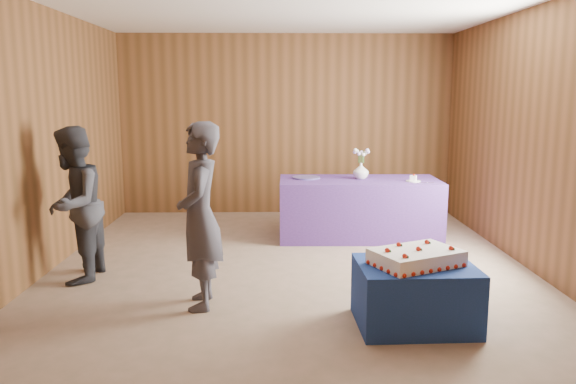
{
  "coord_description": "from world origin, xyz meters",
  "views": [
    {
      "loc": [
        -0.13,
        -5.55,
        1.81
      ],
      "look_at": [
        -0.02,
        0.1,
        0.82
      ],
      "focal_mm": 35.0,
      "sensor_mm": 36.0,
      "label": 1
    }
  ],
  "objects_px": {
    "serving_table": "(359,208)",
    "vase": "(361,171)",
    "guest_left": "(200,216)",
    "cake_table": "(415,295)",
    "guest_right": "(74,205)",
    "sheet_cake": "(416,257)"
  },
  "relations": [
    {
      "from": "serving_table",
      "to": "vase",
      "type": "xyz_separation_m",
      "value": [
        0.02,
        0.04,
        0.48
      ]
    },
    {
      "from": "serving_table",
      "to": "guest_left",
      "type": "bearing_deg",
      "value": -124.91
    },
    {
      "from": "serving_table",
      "to": "cake_table",
      "type": "bearing_deg",
      "value": -88.08
    },
    {
      "from": "vase",
      "to": "guest_right",
      "type": "bearing_deg",
      "value": -150.99
    },
    {
      "from": "vase",
      "to": "guest_left",
      "type": "relative_size",
      "value": 0.13
    },
    {
      "from": "sheet_cake",
      "to": "guest_right",
      "type": "bearing_deg",
      "value": 133.61
    },
    {
      "from": "vase",
      "to": "guest_left",
      "type": "distance_m",
      "value": 2.93
    },
    {
      "from": "cake_table",
      "to": "vase",
      "type": "relative_size",
      "value": 4.39
    },
    {
      "from": "guest_left",
      "to": "guest_right",
      "type": "xyz_separation_m",
      "value": [
        -1.31,
        0.7,
        -0.04
      ]
    },
    {
      "from": "guest_left",
      "to": "guest_right",
      "type": "bearing_deg",
      "value": -123.93
    },
    {
      "from": "serving_table",
      "to": "vase",
      "type": "relative_size",
      "value": 9.76
    },
    {
      "from": "sheet_cake",
      "to": "guest_left",
      "type": "relative_size",
      "value": 0.51
    },
    {
      "from": "serving_table",
      "to": "sheet_cake",
      "type": "height_order",
      "value": "serving_table"
    },
    {
      "from": "serving_table",
      "to": "guest_left",
      "type": "relative_size",
      "value": 1.26
    },
    {
      "from": "vase",
      "to": "guest_right",
      "type": "relative_size",
      "value": 0.14
    },
    {
      "from": "sheet_cake",
      "to": "guest_left",
      "type": "distance_m",
      "value": 1.81
    },
    {
      "from": "sheet_cake",
      "to": "guest_left",
      "type": "xyz_separation_m",
      "value": [
        -1.73,
        0.45,
        0.24
      ]
    },
    {
      "from": "cake_table",
      "to": "guest_left",
      "type": "distance_m",
      "value": 1.87
    },
    {
      "from": "vase",
      "to": "guest_left",
      "type": "xyz_separation_m",
      "value": [
        -1.71,
        -2.38,
        -0.06
      ]
    },
    {
      "from": "cake_table",
      "to": "sheet_cake",
      "type": "relative_size",
      "value": 1.11
    },
    {
      "from": "serving_table",
      "to": "guest_right",
      "type": "xyz_separation_m",
      "value": [
        -3.0,
        -1.64,
        0.38
      ]
    },
    {
      "from": "cake_table",
      "to": "sheet_cake",
      "type": "height_order",
      "value": "sheet_cake"
    }
  ]
}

